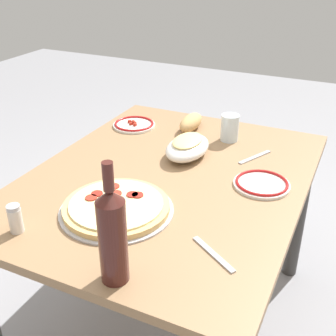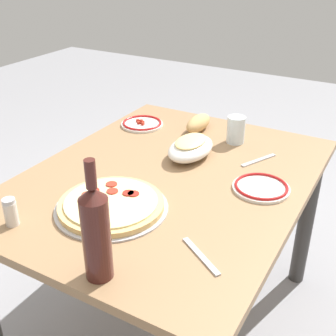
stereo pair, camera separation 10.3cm
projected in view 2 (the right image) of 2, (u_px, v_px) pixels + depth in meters
name	position (u px, v px, depth m)	size (l,w,h in m)	color
ground_plane	(168.00, 321.00, 1.88)	(8.00, 8.00, 0.00)	gray
dining_table	(168.00, 203.00, 1.60)	(1.21, 0.94, 0.72)	#93704C
pepperoni_pizza	(111.00, 205.00, 1.35)	(0.36, 0.36, 0.03)	#B7B7BC
baked_pasta_dish	(192.00, 147.00, 1.66)	(0.24, 0.15, 0.08)	white
wine_bottle	(96.00, 232.00, 1.02)	(0.07, 0.07, 0.32)	#471E19
water_glass	(236.00, 130.00, 1.77)	(0.07, 0.07, 0.11)	silver
side_plate_near	(261.00, 187.00, 1.45)	(0.19, 0.19, 0.02)	white
side_plate_far	(142.00, 124.00, 1.96)	(0.19, 0.19, 0.02)	white
bread_loaf	(198.00, 123.00, 1.89)	(0.18, 0.07, 0.07)	tan
spice_shaker	(11.00, 212.00, 1.26)	(0.04, 0.04, 0.09)	silver
fork_left	(201.00, 256.00, 1.15)	(0.17, 0.02, 0.01)	#B7B7BC
fork_right	(259.00, 160.00, 1.65)	(0.17, 0.02, 0.01)	#B7B7BC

